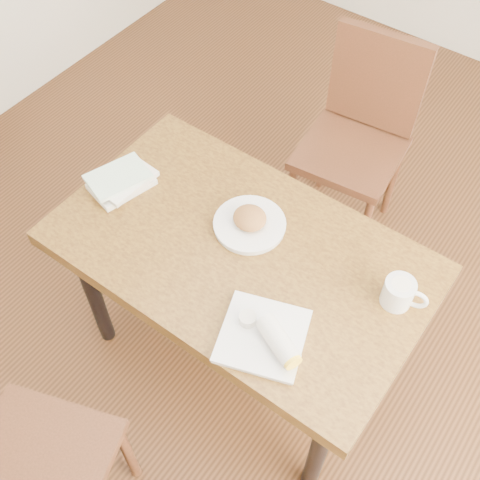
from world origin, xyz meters
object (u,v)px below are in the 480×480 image
Objects in this scene: table at (240,265)px; chair_far at (360,128)px; plate_burrito at (267,337)px; coffee_mug at (400,293)px; plate_scone at (250,222)px; book_stack at (122,181)px.

chair_far reaches higher than table.
coffee_mug is at bearing 55.00° from plate_burrito.
coffee_mug reaches higher than plate_scone.
plate_scone is at bearing -176.91° from coffee_mug.
plate_scone is (-0.03, 0.09, 0.11)m from table.
coffee_mug is at bearing 8.25° from book_stack.
chair_far is at bearing 123.80° from coffee_mug.
table is 0.15m from plate_scone.
book_stack is (-0.50, -0.02, 0.12)m from table.
plate_burrito is 1.28× the size of book_stack.
chair_far reaches higher than book_stack.
plate_burrito is at bearing -40.42° from table.
coffee_mug is 0.45× the size of plate_burrito.
chair_far is 0.88m from plate_scone.
plate_scone is 1.73× the size of coffee_mug.
chair_far is 3.08× the size of plate_burrito.
plate_burrito is 0.78m from book_stack.
book_stack is at bearing -114.83° from chair_far.
table is 5.04× the size of plate_scone.
plate_scone is 0.48m from book_stack.
plate_burrito is at bearing -14.81° from book_stack.
book_stack is (-0.47, -0.12, 0.00)m from plate_scone.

